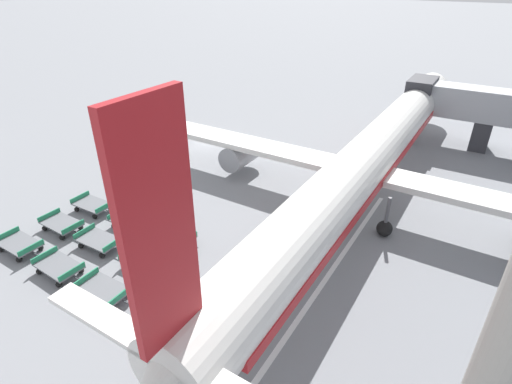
# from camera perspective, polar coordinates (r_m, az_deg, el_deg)

# --- Properties ---
(ground_plane) EXTENTS (500.00, 500.00, 0.00)m
(ground_plane) POSITION_cam_1_polar(r_m,az_deg,el_deg) (41.71, -7.00, 7.05)
(ground_plane) COLOR gray
(jet_bridge) EXTENTS (15.91, 4.46, 6.11)m
(jet_bridge) POSITION_cam_1_polar(r_m,az_deg,el_deg) (44.55, 32.26, 9.20)
(jet_bridge) COLOR #B2B5BA
(jet_bridge) RESTS_ON ground_plane
(airplane) EXTENTS (43.08, 47.65, 13.05)m
(airplane) POSITION_cam_1_polar(r_m,az_deg,el_deg) (30.16, 15.91, 4.66)
(airplane) COLOR white
(airplane) RESTS_ON ground_plane
(baggage_dolly_row_near_col_a) EXTENTS (3.47, 1.76, 0.92)m
(baggage_dolly_row_near_col_a) POSITION_cam_1_polar(r_m,az_deg,el_deg) (29.16, -30.68, -6.47)
(baggage_dolly_row_near_col_a) COLOR slate
(baggage_dolly_row_near_col_a) RESTS_ON ground_plane
(baggage_dolly_row_near_col_b) EXTENTS (3.49, 1.81, 0.92)m
(baggage_dolly_row_near_col_b) POSITION_cam_1_polar(r_m,az_deg,el_deg) (26.06, -26.32, -9.56)
(baggage_dolly_row_near_col_b) COLOR slate
(baggage_dolly_row_near_col_b) RESTS_ON ground_plane
(baggage_dolly_row_near_col_c) EXTENTS (3.49, 1.81, 0.92)m
(baggage_dolly_row_near_col_c) POSITION_cam_1_polar(r_m,az_deg,el_deg) (23.45, -20.90, -12.97)
(baggage_dolly_row_near_col_c) COLOR slate
(baggage_dolly_row_near_col_c) RESTS_ON ground_plane
(baggage_dolly_row_mid_a_col_a) EXTENTS (3.48, 1.78, 0.92)m
(baggage_dolly_row_mid_a_col_a) POSITION_cam_1_polar(r_m,az_deg,el_deg) (30.03, -26.00, -4.15)
(baggage_dolly_row_mid_a_col_a) COLOR slate
(baggage_dolly_row_mid_a_col_a) RESTS_ON ground_plane
(baggage_dolly_row_mid_a_col_b) EXTENTS (3.50, 1.83, 0.92)m
(baggage_dolly_row_mid_a_col_b) POSITION_cam_1_polar(r_m,az_deg,el_deg) (27.33, -21.46, -6.50)
(baggage_dolly_row_mid_a_col_b) COLOR slate
(baggage_dolly_row_mid_a_col_b) RESTS_ON ground_plane
(baggage_dolly_row_mid_a_col_c) EXTENTS (3.52, 1.88, 0.92)m
(baggage_dolly_row_mid_a_col_c) POSITION_cam_1_polar(r_m,az_deg,el_deg) (24.76, -15.43, -9.40)
(baggage_dolly_row_mid_a_col_c) COLOR slate
(baggage_dolly_row_mid_a_col_c) RESTS_ON ground_plane
(baggage_dolly_row_mid_b_col_a) EXTENTS (3.49, 1.81, 0.92)m
(baggage_dolly_row_mid_b_col_a) POSITION_cam_1_polar(r_m,az_deg,el_deg) (31.50, -22.28, -1.73)
(baggage_dolly_row_mid_b_col_a) COLOR slate
(baggage_dolly_row_mid_b_col_a) RESTS_ON ground_plane
(baggage_dolly_row_mid_b_col_b) EXTENTS (3.49, 1.81, 0.92)m
(baggage_dolly_row_mid_b_col_b) POSITION_cam_1_polar(r_m,az_deg,el_deg) (28.62, -17.41, -4.01)
(baggage_dolly_row_mid_b_col_b) COLOR slate
(baggage_dolly_row_mid_b_col_b) RESTS_ON ground_plane
(baggage_dolly_row_mid_b_col_c) EXTENTS (3.47, 1.77, 0.92)m
(baggage_dolly_row_mid_b_col_c) POSITION_cam_1_polar(r_m,az_deg,el_deg) (26.36, -11.81, -6.27)
(baggage_dolly_row_mid_b_col_c) COLOR slate
(baggage_dolly_row_mid_b_col_c) RESTS_ON ground_plane
(stand_guidance_stripe) EXTENTS (0.58, 22.95, 0.01)m
(stand_guidance_stripe) POSITION_cam_1_polar(r_m,az_deg,el_deg) (23.33, 9.44, -12.88)
(stand_guidance_stripe) COLOR white
(stand_guidance_stripe) RESTS_ON ground_plane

